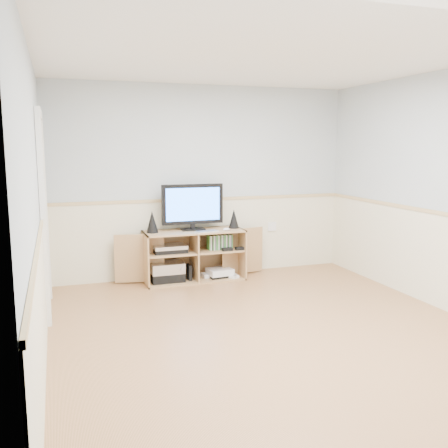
# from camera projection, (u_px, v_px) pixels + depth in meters

# --- Properties ---
(room) EXTENTS (4.04, 4.54, 2.54)m
(room) POSITION_uv_depth(u_px,v_px,m) (262.00, 202.00, 4.58)
(room) COLOR tan
(room) RESTS_ON ground
(media_cabinet) EXTENTS (2.00, 0.48, 0.65)m
(media_cabinet) POSITION_uv_depth(u_px,v_px,m) (193.00, 254.00, 6.46)
(media_cabinet) COLOR tan
(media_cabinet) RESTS_ON floor
(monitor) EXTENTS (0.80, 0.18, 0.59)m
(monitor) POSITION_uv_depth(u_px,v_px,m) (193.00, 205.00, 6.36)
(monitor) COLOR black
(monitor) RESTS_ON media_cabinet
(speaker_left) EXTENTS (0.15, 0.15, 0.27)m
(speaker_left) POSITION_uv_depth(u_px,v_px,m) (152.00, 222.00, 6.19)
(speaker_left) COLOR black
(speaker_left) RESTS_ON media_cabinet
(speaker_right) EXTENTS (0.14, 0.14, 0.25)m
(speaker_right) POSITION_uv_depth(u_px,v_px,m) (234.00, 219.00, 6.53)
(speaker_right) COLOR black
(speaker_right) RESTS_ON media_cabinet
(keyboard) EXTENTS (0.31, 0.18, 0.01)m
(keyboard) POSITION_uv_depth(u_px,v_px,m) (207.00, 231.00, 6.27)
(keyboard) COLOR silver
(keyboard) RESTS_ON media_cabinet
(mouse) EXTENTS (0.11, 0.10, 0.04)m
(mouse) POSITION_uv_depth(u_px,v_px,m) (226.00, 229.00, 6.35)
(mouse) COLOR white
(mouse) RESTS_ON media_cabinet
(av_components) EXTENTS (0.51, 0.31, 0.47)m
(av_components) POSITION_uv_depth(u_px,v_px,m) (168.00, 266.00, 6.32)
(av_components) COLOR black
(av_components) RESTS_ON media_cabinet
(game_consoles) EXTENTS (0.46, 0.30, 0.11)m
(game_consoles) POSITION_uv_depth(u_px,v_px,m) (219.00, 273.00, 6.54)
(game_consoles) COLOR white
(game_consoles) RESTS_ON media_cabinet
(game_cases) EXTENTS (0.32, 0.14, 0.19)m
(game_cases) POSITION_uv_depth(u_px,v_px,m) (220.00, 242.00, 6.48)
(game_cases) COLOR #3F8C3F
(game_cases) RESTS_ON media_cabinet
(wall_outlet) EXTENTS (0.12, 0.03, 0.12)m
(wall_outlet) POSITION_uv_depth(u_px,v_px,m) (272.00, 227.00, 6.98)
(wall_outlet) COLOR white
(wall_outlet) RESTS_ON wall_back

